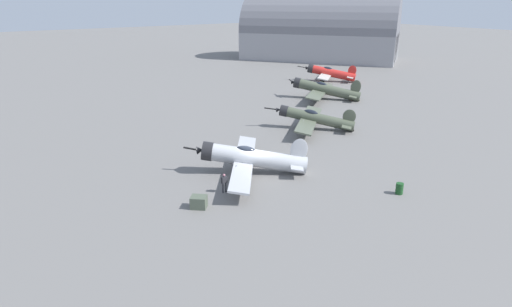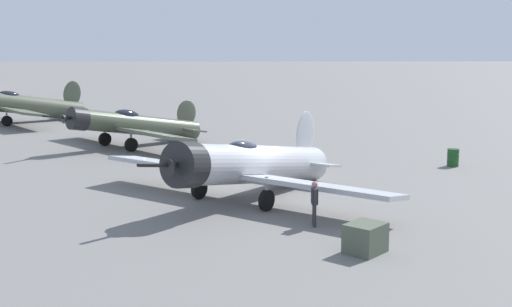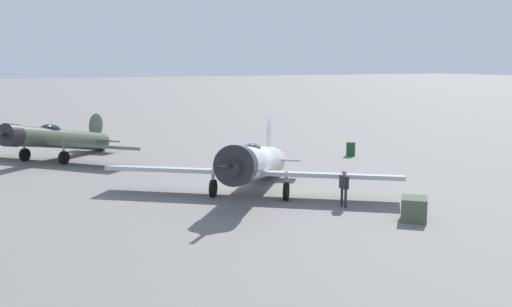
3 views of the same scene
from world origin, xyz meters
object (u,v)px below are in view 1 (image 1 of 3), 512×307
at_px(airplane_far_line, 324,89).
at_px(ground_crew_mechanic, 224,181).
at_px(airplane_mid_apron, 314,118).
at_px(equipment_crate, 199,202).
at_px(airplane_foreground, 250,158).
at_px(fuel_drum, 399,189).
at_px(airplane_outer_stand, 330,73).

distance_m(airplane_far_line, ground_crew_mechanic, 36.43).
bearing_deg(ground_crew_mechanic, airplane_mid_apron, 117.84).
bearing_deg(equipment_crate, airplane_foreground, -153.62).
distance_m(equipment_crate, fuel_drum, 15.72).
relative_size(ground_crew_mechanic, fuel_drum, 1.74).
distance_m(airplane_foreground, fuel_drum, 12.67).
bearing_deg(airplane_outer_stand, airplane_far_line, 93.93).
distance_m(airplane_far_line, equipment_crate, 39.58).
height_order(airplane_outer_stand, ground_crew_mechanic, airplane_outer_stand).
xyz_separation_m(ground_crew_mechanic, equipment_crate, (2.95, 1.24, -0.50)).
height_order(airplane_foreground, airplane_far_line, airplane_foreground).
bearing_deg(airplane_outer_stand, ground_crew_mechanic, 87.80).
height_order(airplane_mid_apron, equipment_crate, airplane_mid_apron).
bearing_deg(airplane_far_line, airplane_outer_stand, -84.26).
relative_size(airplane_far_line, equipment_crate, 7.55).
bearing_deg(ground_crew_mechanic, airplane_outer_stand, 127.14).
height_order(airplane_outer_stand, fuel_drum, airplane_outer_stand).
height_order(airplane_outer_stand, equipment_crate, airplane_outer_stand).
relative_size(airplane_foreground, airplane_mid_apron, 1.16).
xyz_separation_m(airplane_mid_apron, ground_crew_mechanic, (17.86, 9.23, -0.38)).
relative_size(airplane_mid_apron, fuel_drum, 11.25).
bearing_deg(fuel_drum, ground_crew_mechanic, -36.42).
bearing_deg(airplane_mid_apron, fuel_drum, 117.53).
xyz_separation_m(equipment_crate, fuel_drum, (-14.09, 6.98, 0.00)).
bearing_deg(equipment_crate, ground_crew_mechanic, -157.29).
relative_size(ground_crew_mechanic, equipment_crate, 1.05).
xyz_separation_m(airplane_far_line, equipment_crate, (33.13, 21.64, -1.01)).
bearing_deg(airplane_foreground, airplane_far_line, -108.02).
relative_size(airplane_foreground, airplane_outer_stand, 1.14).
bearing_deg(airplane_mid_apron, ground_crew_mechanic, 75.94).
distance_m(airplane_outer_stand, equipment_crate, 54.63).
distance_m(airplane_foreground, airplane_mid_apron, 15.48).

